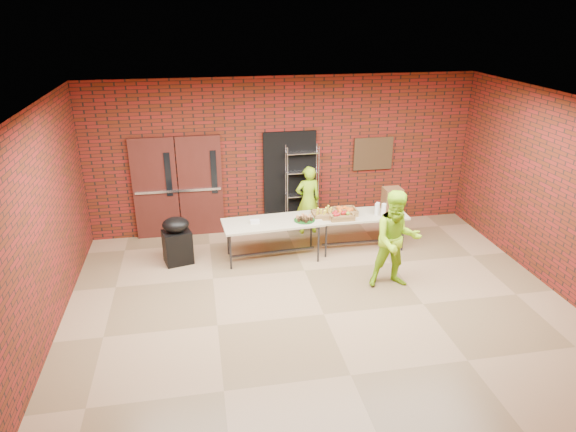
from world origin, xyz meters
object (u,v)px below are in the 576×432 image
object	(u,v)px
volunteer_woman	(308,200)
table_right	(361,217)
wire_rack	(302,188)
table_left	(272,225)
volunteer_man	(396,240)
coffee_dispenser	(392,199)
covered_grill	(177,240)

from	to	relation	value
volunteer_woman	table_right	bearing A→B (deg)	128.36
wire_rack	volunteer_woman	distance (m)	0.30
table_left	table_right	size ratio (longest dim) A/B	1.08
table_left	volunteer_man	xyz separation A→B (m)	(1.88, -1.38, 0.16)
wire_rack	coffee_dispenser	xyz separation A→B (m)	(1.59, -1.03, 0.02)
volunteer_man	wire_rack	bearing A→B (deg)	116.61
wire_rack	covered_grill	size ratio (longest dim) A/B	2.03
table_left	coffee_dispenser	bearing A→B (deg)	1.67
wire_rack	covered_grill	xyz separation A→B (m)	(-2.59, -1.12, -0.47)
volunteer_woman	volunteer_man	world-z (taller)	volunteer_man
wire_rack	covered_grill	distance (m)	2.86
table_left	volunteer_woman	xyz separation A→B (m)	(0.91, 1.05, 0.04)
wire_rack	table_left	size ratio (longest dim) A/B	0.98
covered_grill	table_right	bearing A→B (deg)	-13.82
covered_grill	volunteer_woman	distance (m)	2.83
volunteer_woman	volunteer_man	distance (m)	2.62
wire_rack	table_left	bearing A→B (deg)	-124.12
table_right	volunteer_man	world-z (taller)	volunteer_man
table_left	covered_grill	world-z (taller)	covered_grill
covered_grill	table_left	bearing A→B (deg)	-18.52
coffee_dispenser	covered_grill	world-z (taller)	coffee_dispenser
table_right	covered_grill	size ratio (longest dim) A/B	1.93
wire_rack	table_right	world-z (taller)	wire_rack
coffee_dispenser	volunteer_man	world-z (taller)	volunteer_man
table_left	volunteer_man	bearing A→B (deg)	-40.24
wire_rack	volunteer_man	size ratio (longest dim) A/B	1.08
table_right	volunteer_woman	xyz separation A→B (m)	(-0.86, 0.90, 0.07)
wire_rack	table_right	size ratio (longest dim) A/B	1.05
volunteer_man	coffee_dispenser	bearing A→B (deg)	76.41
wire_rack	volunteer_man	bearing A→B (deg)	-69.30
table_right	volunteer_man	size ratio (longest dim) A/B	1.02
volunteer_man	volunteer_woman	bearing A→B (deg)	116.71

